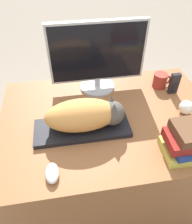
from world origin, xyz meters
The scene contains 9 objects.
desk centered at (0.00, 0.40, 0.36)m, with size 1.14×0.79×0.71m.
keyboard centered at (-0.15, 0.33, 0.73)m, with size 0.46×0.17×0.02m.
cat centered at (-0.13, 0.33, 0.81)m, with size 0.37×0.16×0.15m.
monitor centered at (-0.02, 0.66, 0.93)m, with size 0.53×0.20×0.40m.
computer_mouse centered at (-0.30, 0.10, 0.73)m, with size 0.06×0.10×0.04m.
coffee_mug centered at (0.35, 0.61, 0.76)m, with size 0.11×0.08×0.09m.
baseball centered at (0.40, 0.36, 0.75)m, with size 0.07×0.07×0.07m.
phone centered at (0.40, 0.54, 0.78)m, with size 0.05×0.03×0.13m.
book_stack centered at (0.28, 0.12, 0.78)m, with size 0.22×0.16×0.15m.
Camera 1 is at (-0.20, -0.40, 1.50)m, focal length 35.00 mm.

